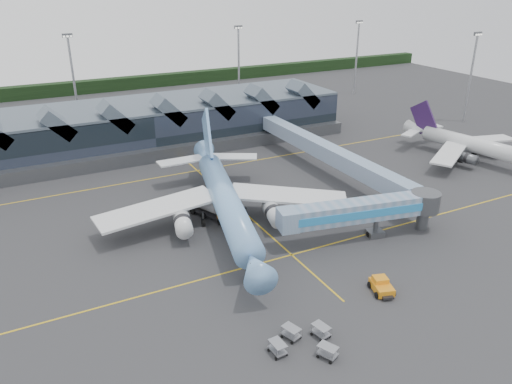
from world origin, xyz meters
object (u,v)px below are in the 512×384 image
regional_jet (469,144)px  pushback_tug (382,286)px  main_airliner (224,197)px  jet_bridge (371,210)px  fuel_truck (210,206)px

regional_jet → pushback_tug: size_ratio=7.48×
main_airliner → jet_bridge: 21.78m
main_airliner → regional_jet: bearing=17.3°
main_airliner → pushback_tug: (9.40, -25.42, -3.51)m
main_airliner → regional_jet: size_ratio=1.44×
jet_bridge → pushback_tug: 14.24m
main_airliner → pushback_tug: bearing=-56.0°
jet_bridge → fuel_truck: 24.81m
regional_jet → jet_bridge: size_ratio=1.25×
fuel_truck → pushback_tug: size_ratio=2.31×
jet_bridge → pushback_tug: bearing=-111.7°
regional_jet → fuel_truck: 57.65m
jet_bridge → pushback_tug: size_ratio=5.99×
main_airliner → pushback_tug: main_airliner is taller
main_airliner → regional_jet: (56.46, 3.57, -0.88)m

